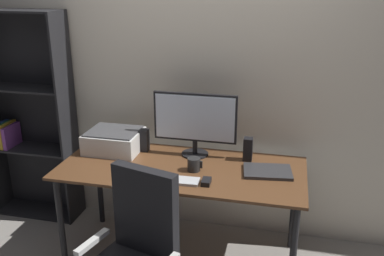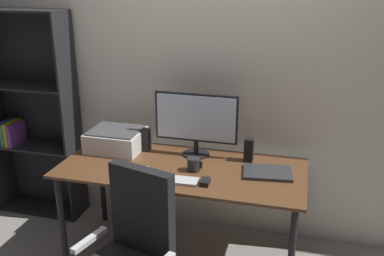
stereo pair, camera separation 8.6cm
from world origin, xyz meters
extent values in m
plane|color=gray|center=(0.00, 0.00, 0.00)|extent=(12.00, 12.00, 0.00)
cube|color=beige|center=(0.00, 0.54, 1.30)|extent=(6.40, 0.10, 2.60)
cube|color=#56351E|center=(0.00, 0.00, 0.73)|extent=(1.70, 0.75, 0.02)
cylinder|color=black|center=(-0.79, -0.31, 0.36)|extent=(0.04, 0.04, 0.72)
cylinder|color=black|center=(-0.79, 0.31, 0.36)|extent=(0.04, 0.04, 0.72)
cylinder|color=black|center=(0.79, 0.31, 0.36)|extent=(0.04, 0.04, 0.72)
cylinder|color=black|center=(0.04, 0.23, 0.75)|extent=(0.20, 0.20, 0.01)
cylinder|color=black|center=(0.04, 0.23, 0.80)|extent=(0.04, 0.04, 0.10)
cube|color=black|center=(0.04, 0.23, 1.03)|extent=(0.61, 0.03, 0.36)
cube|color=silver|center=(0.04, 0.22, 1.03)|extent=(0.58, 0.01, 0.33)
cube|color=#B7BABC|center=(0.03, -0.22, 0.75)|extent=(0.29, 0.12, 0.02)
cube|color=black|center=(0.22, -0.21, 0.76)|extent=(0.06, 0.10, 0.03)
cylinder|color=black|center=(0.10, -0.04, 0.79)|extent=(0.09, 0.09, 0.09)
cube|color=black|center=(0.15, -0.04, 0.79)|extent=(0.02, 0.01, 0.05)
cube|color=#2D2D30|center=(0.59, 0.04, 0.75)|extent=(0.35, 0.27, 0.02)
cube|color=black|center=(-0.35, 0.22, 0.82)|extent=(0.06, 0.07, 0.17)
cube|color=black|center=(0.44, 0.22, 0.82)|extent=(0.06, 0.07, 0.17)
cube|color=silver|center=(-0.57, 0.17, 0.81)|extent=(0.40, 0.34, 0.15)
cube|color=#424244|center=(-0.57, 0.17, 0.90)|extent=(0.37, 0.31, 0.01)
cube|color=white|center=(-0.29, -0.22, 0.74)|extent=(0.28, 0.34, 0.00)
cube|color=black|center=(-0.05, -0.63, 0.75)|extent=(0.40, 0.17, 0.52)
cube|color=silver|center=(-0.33, -0.75, 0.58)|extent=(0.11, 0.26, 0.03)
cube|color=black|center=(-1.04, 0.33, 0.88)|extent=(0.02, 0.28, 1.75)
cube|color=black|center=(-1.40, 0.47, 0.88)|extent=(0.75, 0.01, 1.75)
cube|color=black|center=(-1.40, 0.33, 0.01)|extent=(0.72, 0.26, 0.02)
cube|color=black|center=(-1.40, 0.33, 0.61)|extent=(0.72, 0.26, 0.02)
cube|color=black|center=(-1.40, 0.33, 1.14)|extent=(0.72, 0.26, 0.02)
cube|color=black|center=(-1.40, 0.33, 1.75)|extent=(0.72, 0.26, 0.02)
cube|color=#B22D28|center=(-1.72, 0.32, 0.71)|extent=(0.03, 0.22, 0.18)
cube|color=#28478C|center=(-1.68, 0.32, 0.72)|extent=(0.03, 0.22, 0.20)
cube|color=#337242|center=(-1.64, 0.32, 0.72)|extent=(0.03, 0.22, 0.20)
cube|color=gold|center=(-1.61, 0.32, 0.72)|extent=(0.02, 0.22, 0.20)
cube|color=#723884|center=(-1.57, 0.32, 0.72)|extent=(0.03, 0.22, 0.19)
camera|label=1|loc=(0.69, -2.60, 1.99)|focal=39.67mm
camera|label=2|loc=(0.77, -2.58, 1.99)|focal=39.67mm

